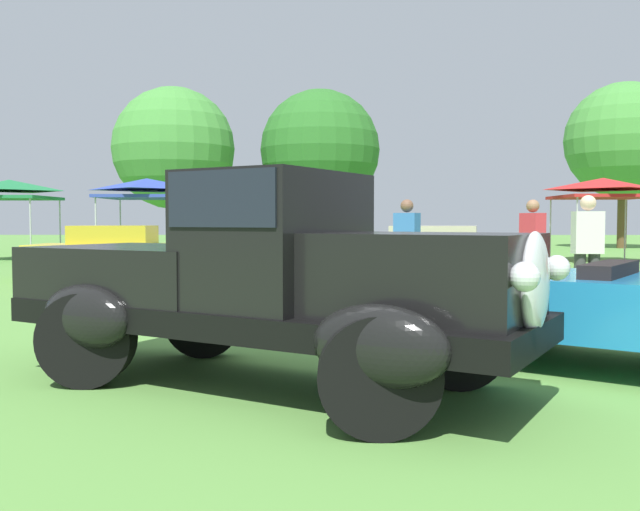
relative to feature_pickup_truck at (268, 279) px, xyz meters
The scene contains 13 objects.
ground_plane 1.11m from the feature_pickup_truck, 48.31° to the left, with size 120.00×120.00×0.00m, color #568C3D.
feature_pickup_truck is the anchor object (origin of this frame).
show_car_yellow 11.04m from the feature_pickup_truck, 112.70° to the left, with size 3.99×1.87×1.22m.
show_car_cream 10.04m from the feature_pickup_truck, 73.25° to the left, with size 4.36×2.53×1.22m.
spectator_near_truck 7.58m from the feature_pickup_truck, 58.44° to the left, with size 0.39×0.46×1.69m.
spectator_between_cars 6.09m from the feature_pickup_truck, 46.89° to the left, with size 0.41×0.25×1.69m.
spectator_far_side 6.59m from the feature_pickup_truck, 74.10° to the left, with size 0.47×0.42×1.69m.
canopy_tent_left_field 20.61m from the feature_pickup_truck, 119.96° to the left, with size 2.72×2.72×2.71m.
canopy_tent_center_field 18.08m from the feature_pickup_truck, 107.60° to the left, with size 2.82×2.82×2.71m.
canopy_tent_right_field 19.53m from the feature_pickup_truck, 61.40° to the left, with size 2.82×2.82×2.71m.
treeline_far_left 26.73m from the feature_pickup_truck, 104.09° to the left, with size 5.43×5.43×7.28m.
treeline_mid_left 26.48m from the feature_pickup_truck, 89.83° to the left, with size 5.41×5.41×7.25m.
treeline_center 32.35m from the feature_pickup_truck, 62.68° to the left, with size 5.56×5.56×7.99m.
Camera 1 is at (0.02, -6.01, 1.32)m, focal length 39.08 mm.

